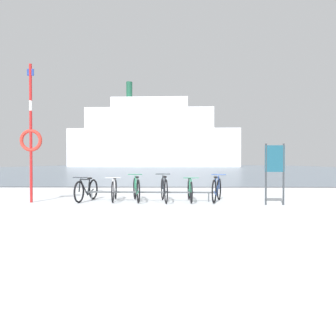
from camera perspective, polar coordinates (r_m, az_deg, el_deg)
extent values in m
cube|color=silver|center=(5.46, -2.66, -12.24)|extent=(80.00, 22.00, 0.08)
cube|color=slate|center=(71.32, 0.64, 0.00)|extent=(80.00, 110.00, 0.08)
cube|color=#47474C|center=(16.36, -0.26, -3.31)|extent=(80.00, 0.50, 0.05)
cylinder|color=#4C5156|center=(10.52, -3.11, -4.08)|extent=(4.03, 0.21, 0.05)
cylinder|color=#4C5156|center=(10.88, -12.68, -4.67)|extent=(0.04, 0.04, 0.28)
cylinder|color=#4C5156|center=(10.49, 6.83, -4.86)|extent=(0.04, 0.04, 0.28)
torus|color=black|center=(10.39, -14.69, -3.91)|extent=(0.17, 0.65, 0.65)
torus|color=black|center=(11.33, -12.42, -3.50)|extent=(0.17, 0.65, 0.65)
cylinder|color=#1E2328|center=(10.69, -13.91, -3.16)|extent=(0.13, 0.54, 0.55)
cylinder|color=#1E2328|center=(11.00, -13.17, -3.16)|extent=(0.07, 0.19, 0.49)
cylinder|color=#1E2328|center=(10.74, -13.74, -1.87)|extent=(0.15, 0.67, 0.08)
cylinder|color=#1E2328|center=(11.14, -12.87, -3.96)|extent=(0.11, 0.45, 0.18)
cylinder|color=#1E2328|center=(10.41, -14.61, -2.87)|extent=(0.06, 0.12, 0.38)
cube|color=black|center=(11.05, -13.01, -1.69)|extent=(0.11, 0.21, 0.05)
cylinder|color=#1E2328|center=(10.44, -14.52, -1.56)|extent=(0.46, 0.10, 0.02)
torus|color=black|center=(10.21, -9.25, -4.02)|extent=(0.10, 0.64, 0.64)
torus|color=black|center=(11.27, -8.78, -3.55)|extent=(0.10, 0.64, 0.64)
cylinder|color=silver|center=(10.55, -9.09, -3.23)|extent=(0.09, 0.56, 0.54)
cylinder|color=silver|center=(10.89, -8.94, -3.22)|extent=(0.05, 0.20, 0.48)
cylinder|color=silver|center=(10.61, -9.06, -1.93)|extent=(0.10, 0.70, 0.08)
cylinder|color=silver|center=(11.05, -8.87, -4.01)|extent=(0.08, 0.47, 0.18)
cylinder|color=silver|center=(10.24, -9.24, -2.96)|extent=(0.05, 0.12, 0.38)
cube|color=black|center=(10.95, -8.91, -1.75)|extent=(0.10, 0.21, 0.05)
cylinder|color=silver|center=(10.26, -9.22, -1.62)|extent=(0.46, 0.07, 0.02)
torus|color=black|center=(11.12, -5.58, -3.44)|extent=(0.19, 0.70, 0.70)
torus|color=black|center=(10.06, -5.01, -3.90)|extent=(0.19, 0.70, 0.70)
cylinder|color=#2D8C60|center=(10.77, -5.41, -2.91)|extent=(0.15, 0.56, 0.59)
cylinder|color=#2D8C60|center=(10.42, -5.23, -3.17)|extent=(0.08, 0.20, 0.53)
cylinder|color=#2D8C60|center=(10.67, -5.37, -1.55)|extent=(0.18, 0.69, 0.09)
cylinder|color=#2D8C60|center=(10.29, -5.14, -4.24)|extent=(0.13, 0.47, 0.19)
cylinder|color=#2D8C60|center=(11.07, -5.57, -2.39)|extent=(0.06, 0.12, 0.42)
cube|color=black|center=(10.33, -5.19, -1.55)|extent=(0.12, 0.21, 0.05)
cylinder|color=#2D8C60|center=(11.02, -5.55, -1.08)|extent=(0.46, 0.12, 0.02)
torus|color=black|center=(10.84, -0.92, -3.51)|extent=(0.14, 0.72, 0.72)
torus|color=black|center=(9.89, -0.34, -3.94)|extent=(0.14, 0.72, 0.72)
cylinder|color=#1E2328|center=(10.52, -0.74, -2.93)|extent=(0.10, 0.51, 0.61)
cylinder|color=#1E2328|center=(10.21, -0.55, -3.19)|extent=(0.06, 0.18, 0.54)
cylinder|color=#1E2328|center=(10.43, -0.70, -1.49)|extent=(0.12, 0.63, 0.09)
cylinder|color=#1E2328|center=(10.10, -0.47, -4.30)|extent=(0.09, 0.42, 0.19)
cylinder|color=#1E2328|center=(10.79, -0.90, -2.40)|extent=(0.05, 0.11, 0.43)
cube|color=black|center=(10.12, -0.51, -1.49)|extent=(0.11, 0.21, 0.05)
cylinder|color=#1E2328|center=(10.74, -0.88, -1.02)|extent=(0.46, 0.09, 0.02)
torus|color=black|center=(9.99, 3.92, -4.12)|extent=(0.06, 0.64, 0.64)
torus|color=black|center=(11.02, 3.51, -3.64)|extent=(0.06, 0.64, 0.64)
cylinder|color=#2D8C60|center=(10.31, 3.78, -3.32)|extent=(0.05, 0.54, 0.54)
cylinder|color=#2D8C60|center=(10.65, 3.65, -3.30)|extent=(0.04, 0.19, 0.48)
cylinder|color=#2D8C60|center=(10.37, 3.75, -1.98)|extent=(0.05, 0.68, 0.08)
cylinder|color=#2D8C60|center=(10.80, 3.59, -4.11)|extent=(0.05, 0.45, 0.18)
cylinder|color=#2D8C60|center=(10.01, 3.91, -3.03)|extent=(0.04, 0.11, 0.38)
cube|color=black|center=(10.71, 3.62, -1.80)|extent=(0.08, 0.20, 0.05)
cylinder|color=#2D8C60|center=(10.03, 3.89, -1.67)|extent=(0.46, 0.04, 0.02)
torus|color=black|center=(10.97, 8.55, -3.50)|extent=(0.24, 0.69, 0.70)
torus|color=black|center=(10.03, 7.75, -3.92)|extent=(0.24, 0.69, 0.70)
cylinder|color=#3359B2|center=(10.66, 8.31, -2.95)|extent=(0.17, 0.49, 0.59)
cylinder|color=#3359B2|center=(10.35, 8.05, -3.20)|extent=(0.08, 0.18, 0.53)
cylinder|color=#3359B2|center=(10.57, 8.25, -1.57)|extent=(0.21, 0.61, 0.09)
cylinder|color=#3359B2|center=(10.24, 7.93, -4.27)|extent=(0.15, 0.41, 0.19)
cylinder|color=#3359B2|center=(10.92, 8.53, -2.44)|extent=(0.06, 0.11, 0.42)
cube|color=black|center=(10.26, 7.99, -1.56)|extent=(0.13, 0.21, 0.05)
cylinder|color=#3359B2|center=(10.87, 8.50, -1.10)|extent=(0.45, 0.15, 0.02)
cylinder|color=#33383D|center=(9.95, 16.10, -1.02)|extent=(0.05, 0.05, 1.73)
cylinder|color=#33383D|center=(10.09, 18.82, -1.01)|extent=(0.05, 0.05, 1.73)
cube|color=navy|center=(10.02, 17.48, 1.51)|extent=(0.55, 0.04, 0.75)
cylinder|color=red|center=(10.99, -22.01, 5.40)|extent=(0.08, 0.08, 4.14)
cylinder|color=white|center=(11.09, -22.04, 9.67)|extent=(0.09, 0.09, 0.30)
torus|color=red|center=(10.98, -22.01, 4.33)|extent=(0.67, 0.10, 0.67)
cube|color=navy|center=(11.28, -22.08, 14.65)|extent=(0.20, 0.03, 0.20)
cube|color=white|center=(87.87, -2.32, 3.34)|extent=(43.22, 9.74, 9.60)
cube|color=white|center=(88.58, -3.03, 8.15)|extent=(32.44, 8.17, 5.28)
cube|color=white|center=(89.16, -3.03, 10.69)|extent=(19.51, 6.54, 2.69)
cylinder|color=#1E593F|center=(90.47, -6.51, 12.81)|extent=(1.56, 1.56, 4.32)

